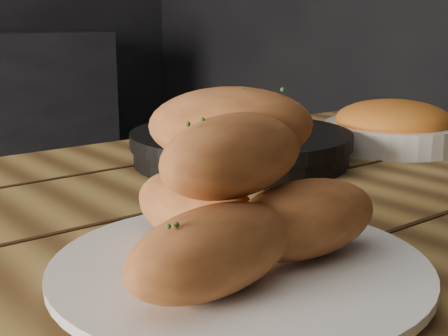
% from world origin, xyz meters
% --- Properties ---
extents(table, '(1.38, 0.95, 0.75)m').
position_xyz_m(table, '(0.61, -0.29, 0.65)').
color(table, olive).
rests_on(table, ground).
extents(plate, '(0.30, 0.30, 0.02)m').
position_xyz_m(plate, '(0.52, -0.39, 0.76)').
color(plate, white).
rests_on(plate, table).
extents(bread_rolls, '(0.25, 0.20, 0.13)m').
position_xyz_m(bread_rolls, '(0.51, -0.39, 0.82)').
color(bread_rolls, '#BE6C34').
rests_on(bread_rolls, plate).
extents(skillet, '(0.45, 0.32, 0.05)m').
position_xyz_m(skillet, '(0.79, -0.06, 0.77)').
color(skillet, black).
rests_on(skillet, table).
extents(bowl, '(0.22, 0.22, 0.08)m').
position_xyz_m(bowl, '(1.05, -0.14, 0.78)').
color(bowl, white).
rests_on(bowl, table).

